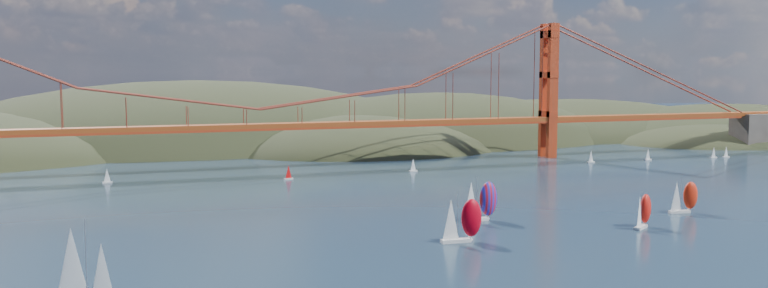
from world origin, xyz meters
The scene contains 14 objects.
headlands centered at (44.95, 278.29, -12.46)m, with size 725.00×225.00×96.00m.
bridge centered at (-1.75, 180.00, 32.23)m, with size 552.00×12.00×55.00m.
sloop_navy centered at (-54.77, 30.63, 6.08)m, with size 9.25×5.93×13.78m.
racer_0 centered at (17.62, 51.28, 4.82)m, with size 8.93×3.72×10.20m.
racer_1 centered at (62.49, 49.92, 4.05)m, with size 7.50×6.07×8.57m.
racer_2 centered at (84.35, 61.51, 4.19)m, with size 7.84×3.52×8.88m.
racer_rwb centered at (31.58, 69.93, 4.98)m, with size 9.22×3.83×10.54m.
distant_boat_3 centered at (-51.68, 164.45, 2.41)m, with size 3.00×2.00×4.70m.
distant_boat_4 centered at (125.60, 157.63, 2.41)m, with size 3.00×2.00×4.70m.
distant_boat_5 centered at (151.70, 156.28, 2.41)m, with size 3.00×2.00×4.70m.
distant_boat_6 centered at (182.35, 153.44, 2.41)m, with size 3.00×2.00×4.70m.
distant_boat_7 centered at (188.57, 153.09, 2.41)m, with size 3.00×2.00×4.70m.
distant_boat_8 centered at (50.24, 156.73, 2.41)m, with size 3.00×2.00×4.70m.
distant_boat_9 centered at (4.34, 152.80, 2.41)m, with size 3.00×2.00×4.70m.
Camera 1 is at (-49.77, -86.73, 35.26)m, focal length 35.00 mm.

